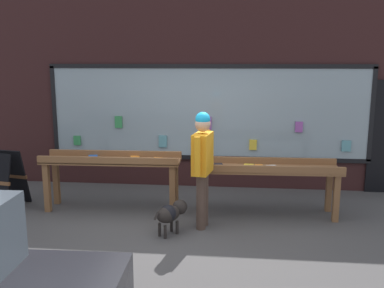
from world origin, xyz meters
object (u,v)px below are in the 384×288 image
at_px(sandwich_board_sign, 2,179).
at_px(display_table_left, 111,165).
at_px(person_browsing, 203,161).
at_px(small_dog, 171,213).
at_px(display_table_right, 267,173).

bearing_deg(sandwich_board_sign, display_table_left, 13.03).
distance_m(person_browsing, small_dog, 0.88).
bearing_deg(display_table_left, person_browsing, -22.17).
relative_size(person_browsing, sandwich_board_sign, 1.82).
bearing_deg(display_table_left, display_table_right, -0.07).
xyz_separation_m(small_dog, sandwich_board_sign, (-2.99, 0.87, 0.17)).
distance_m(display_table_left, small_dog, 1.53).
bearing_deg(display_table_right, sandwich_board_sign, -179.04).
xyz_separation_m(display_table_right, small_dog, (-1.41, -0.94, -0.38)).
relative_size(person_browsing, small_dog, 3.35).
bearing_deg(person_browsing, display_table_right, -47.52).
bearing_deg(display_table_left, small_dog, -40.03).
height_order(display_table_right, sandwich_board_sign, sandwich_board_sign).
distance_m(person_browsing, sandwich_board_sign, 3.50).
bearing_deg(small_dog, display_table_right, -18.27).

